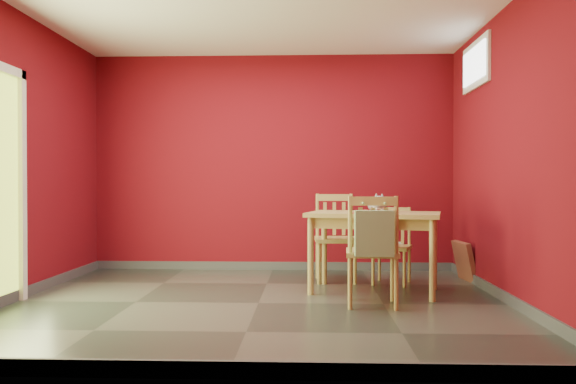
{
  "coord_description": "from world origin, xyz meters",
  "views": [
    {
      "loc": [
        0.46,
        -5.05,
        1.07
      ],
      "look_at": [
        0.25,
        0.45,
        1.0
      ],
      "focal_mm": 35.0,
      "sensor_mm": 36.0,
      "label": 1
    }
  ],
  "objects_px": {
    "chair_near": "(372,250)",
    "tote_bag": "(374,233)",
    "chair_far_right": "(392,244)",
    "picture_frame": "(464,261)",
    "chair_far_left": "(335,236)",
    "cat": "(377,202)",
    "dining_table": "(374,222)"
  },
  "relations": [
    {
      "from": "chair_near",
      "to": "tote_bag",
      "type": "relative_size",
      "value": 2.16
    },
    {
      "from": "chair_far_right",
      "to": "chair_near",
      "type": "xyz_separation_m",
      "value": [
        -0.35,
        -1.18,
        0.08
      ]
    },
    {
      "from": "chair_far_right",
      "to": "tote_bag",
      "type": "bearing_deg",
      "value": -104.27
    },
    {
      "from": "chair_far_right",
      "to": "picture_frame",
      "type": "height_order",
      "value": "chair_far_right"
    },
    {
      "from": "chair_far_left",
      "to": "picture_frame",
      "type": "xyz_separation_m",
      "value": [
        1.44,
        0.03,
        -0.28
      ]
    },
    {
      "from": "chair_far_right",
      "to": "chair_near",
      "type": "bearing_deg",
      "value": -106.45
    },
    {
      "from": "chair_near",
      "to": "cat",
      "type": "height_order",
      "value": "cat"
    },
    {
      "from": "tote_bag",
      "to": "cat",
      "type": "height_order",
      "value": "cat"
    },
    {
      "from": "chair_far_right",
      "to": "dining_table",
      "type": "bearing_deg",
      "value": -116.25
    },
    {
      "from": "cat",
      "to": "chair_far_right",
      "type": "bearing_deg",
      "value": 91.22
    },
    {
      "from": "chair_far_left",
      "to": "chair_near",
      "type": "height_order",
      "value": "chair_near"
    },
    {
      "from": "dining_table",
      "to": "picture_frame",
      "type": "relative_size",
      "value": 3.14
    },
    {
      "from": "chair_far_right",
      "to": "picture_frame",
      "type": "xyz_separation_m",
      "value": [
        0.83,
        0.18,
        -0.2
      ]
    },
    {
      "from": "chair_near",
      "to": "cat",
      "type": "distance_m",
      "value": 0.78
    },
    {
      "from": "picture_frame",
      "to": "dining_table",
      "type": "bearing_deg",
      "value": -146.97
    },
    {
      "from": "dining_table",
      "to": "chair_far_right",
      "type": "relative_size",
      "value": 1.71
    },
    {
      "from": "chair_far_right",
      "to": "chair_far_left",
      "type": "bearing_deg",
      "value": 166.28
    },
    {
      "from": "tote_bag",
      "to": "chair_near",
      "type": "bearing_deg",
      "value": 87.55
    },
    {
      "from": "chair_far_right",
      "to": "tote_bag",
      "type": "height_order",
      "value": "tote_bag"
    },
    {
      "from": "dining_table",
      "to": "chair_near",
      "type": "distance_m",
      "value": 0.69
    },
    {
      "from": "cat",
      "to": "picture_frame",
      "type": "relative_size",
      "value": 0.87
    },
    {
      "from": "chair_near",
      "to": "tote_bag",
      "type": "xyz_separation_m",
      "value": [
        -0.01,
        -0.23,
        0.17
      ]
    },
    {
      "from": "chair_far_left",
      "to": "chair_far_right",
      "type": "bearing_deg",
      "value": -13.72
    },
    {
      "from": "tote_bag",
      "to": "picture_frame",
      "type": "xyz_separation_m",
      "value": [
        1.19,
        1.59,
        -0.45
      ]
    },
    {
      "from": "chair_far_left",
      "to": "cat",
      "type": "distance_m",
      "value": 0.87
    },
    {
      "from": "chair_near",
      "to": "picture_frame",
      "type": "bearing_deg",
      "value": 49.18
    },
    {
      "from": "chair_far_right",
      "to": "picture_frame",
      "type": "bearing_deg",
      "value": 12.47
    },
    {
      "from": "cat",
      "to": "chair_near",
      "type": "bearing_deg",
      "value": -75.69
    },
    {
      "from": "chair_far_right",
      "to": "tote_bag",
      "type": "relative_size",
      "value": 1.83
    },
    {
      "from": "dining_table",
      "to": "chair_far_left",
      "type": "relative_size",
      "value": 1.46
    },
    {
      "from": "chair_far_right",
      "to": "cat",
      "type": "height_order",
      "value": "cat"
    },
    {
      "from": "chair_far_left",
      "to": "tote_bag",
      "type": "height_order",
      "value": "chair_far_left"
    }
  ]
}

